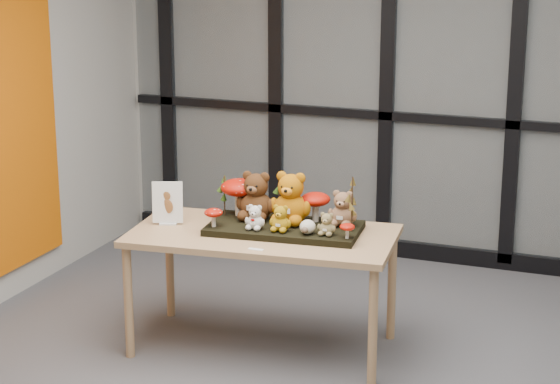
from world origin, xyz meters
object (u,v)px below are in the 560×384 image
at_px(diorama_tray, 284,228).
at_px(mushroom_front_left, 214,217).
at_px(bear_pooh_yellow, 291,195).
at_px(sign_holder, 167,205).
at_px(bear_white_bow, 255,216).
at_px(mushroom_back_left, 239,195).
at_px(bear_tan_back, 343,206).
at_px(bear_beige_small, 327,223).
at_px(bear_small_yellow, 281,217).
at_px(mushroom_back_right, 316,206).
at_px(mushroom_front_right, 347,230).
at_px(bear_brown_medium, 256,193).
at_px(plush_cream_hedgehog, 308,226).
at_px(display_table, 263,244).

bearing_deg(diorama_tray, mushroom_front_left, -161.05).
height_order(diorama_tray, bear_pooh_yellow, bear_pooh_yellow).
distance_m(diorama_tray, sign_holder, 0.70).
height_order(bear_white_bow, mushroom_back_left, mushroom_back_left).
distance_m(bear_tan_back, mushroom_front_left, 0.73).
height_order(bear_pooh_yellow, bear_beige_small, bear_pooh_yellow).
bearing_deg(bear_pooh_yellow, diorama_tray, -107.88).
relative_size(bear_small_yellow, sign_holder, 0.65).
xyz_separation_m(diorama_tray, mushroom_front_left, (-0.36, -0.17, 0.08)).
relative_size(mushroom_back_right, mushroom_front_right, 2.02).
height_order(bear_brown_medium, mushroom_back_right, bear_brown_medium).
distance_m(mushroom_back_right, mushroom_front_left, 0.59).
bearing_deg(bear_pooh_yellow, bear_tan_back, 2.58).
xyz_separation_m(bear_brown_medium, plush_cream_hedgehog, (0.37, -0.16, -0.11)).
relative_size(bear_small_yellow, mushroom_back_right, 0.88).
xyz_separation_m(diorama_tray, mushroom_back_right, (0.14, 0.14, 0.11)).
height_order(diorama_tray, mushroom_front_right, mushroom_front_right).
bearing_deg(bear_brown_medium, bear_pooh_yellow, -3.59).
distance_m(bear_tan_back, mushroom_back_left, 0.63).
relative_size(bear_pooh_yellow, plush_cream_hedgehog, 3.72).
xyz_separation_m(bear_brown_medium, bear_beige_small, (0.48, -0.14, -0.08)).
height_order(diorama_tray, mushroom_front_left, mushroom_front_left).
height_order(bear_tan_back, mushroom_front_right, bear_tan_back).
xyz_separation_m(mushroom_back_left, mushroom_back_right, (0.46, 0.04, -0.03)).
height_order(bear_brown_medium, bear_tan_back, bear_brown_medium).
bearing_deg(sign_holder, mushroom_front_right, -20.79).
relative_size(bear_pooh_yellow, bear_beige_small, 2.32).
xyz_separation_m(mushroom_front_left, sign_holder, (-0.32, 0.06, 0.02)).
bearing_deg(bear_white_bow, bear_tan_back, 22.69).
distance_m(display_table, bear_brown_medium, 0.30).
height_order(bear_tan_back, mushroom_back_right, bear_tan_back).
bearing_deg(display_table, bear_white_bow, -115.44).
xyz_separation_m(diorama_tray, mushroom_front_right, (0.40, -0.11, 0.06)).
bearing_deg(mushroom_back_right, bear_small_yellow, -116.12).
bearing_deg(mushroom_front_left, mushroom_back_right, 31.23).
relative_size(display_table, bear_beige_small, 11.11).
bearing_deg(bear_white_bow, bear_pooh_yellow, 48.12).
relative_size(display_table, mushroom_front_left, 13.34).
distance_m(plush_cream_hedgehog, mushroom_front_left, 0.54).
bearing_deg(mushroom_back_left, bear_tan_back, 1.73).
bearing_deg(mushroom_back_right, display_table, -140.33).
distance_m(bear_tan_back, bear_white_bow, 0.50).
xyz_separation_m(mushroom_back_left, sign_holder, (-0.36, -0.20, -0.04)).
height_order(diorama_tray, bear_white_bow, bear_white_bow).
distance_m(bear_pooh_yellow, bear_beige_small, 0.32).
height_order(mushroom_front_left, sign_holder, sign_holder).
distance_m(bear_pooh_yellow, bear_brown_medium, 0.21).
distance_m(bear_tan_back, mushroom_front_right, 0.25).
distance_m(display_table, diorama_tray, 0.15).
height_order(diorama_tray, mushroom_back_left, mushroom_back_left).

